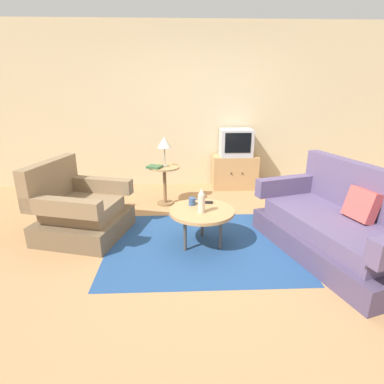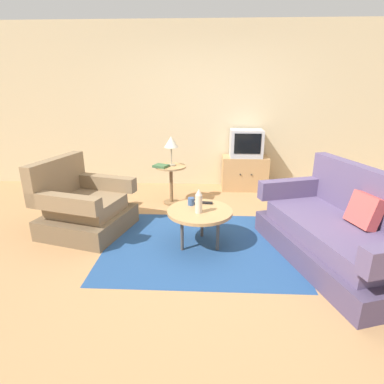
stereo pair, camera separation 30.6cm
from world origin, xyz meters
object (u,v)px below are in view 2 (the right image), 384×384
armchair (83,208)px  side_table (171,177)px  coffee_table (200,213)px  tv_stand (244,173)px  tv_remote_dark (205,203)px  book (161,166)px  vase (199,201)px  couch (340,234)px  mug (192,201)px  television (246,143)px  table_lamp (171,143)px

armchair → side_table: (0.98, 0.98, 0.12)m
coffee_table → side_table: bearing=109.5°
tv_stand → tv_remote_dark: bearing=-109.6°
book → vase: bearing=-42.7°
armchair → tv_remote_dark: (1.50, -0.13, 0.14)m
vase → couch: bearing=-7.2°
side_table → mug: size_ratio=4.85×
television → vase: television is taller
tv_stand → table_lamp: bearing=-148.0°
couch → side_table: bearing=33.5°
couch → vase: (-1.44, 0.18, 0.25)m
television → coffee_table: bearing=-109.2°
table_lamp → vase: 1.51m
tv_stand → mug: (-0.82, -1.91, 0.19)m
tv_stand → tv_remote_dark: 1.98m
table_lamp → book: size_ratio=1.75×
coffee_table → tv_stand: (0.72, 2.06, -0.11)m
television → vase: (-0.73, -2.13, -0.24)m
couch → tv_stand: size_ratio=2.56×
side_table → tv_stand: 1.40m
television → tv_remote_dark: bearing=-109.5°
armchair → table_lamp: 1.54m
table_lamp → book: table_lamp is taller
coffee_table → table_lamp: (-0.45, 1.33, 0.53)m
table_lamp → armchair: bearing=-135.0°
side_table → coffee_table: bearing=-70.5°
armchair → tv_remote_dark: 1.52m
coffee_table → tv_remote_dark: 0.21m
couch → book: couch is taller
armchair → tv_remote_dark: size_ratio=6.67×
coffee_table → mug: mug is taller
tv_stand → couch: bearing=-72.9°
vase → mug: 0.25m
table_lamp → vase: size_ratio=1.60×
side_table → vase: 1.46m
side_table → armchair: bearing=-135.2°
couch → coffee_table: (-1.43, 0.25, 0.09)m
couch → book: 2.53m
tv_stand → tv_remote_dark: tv_stand is taller
armchair → television: television is taller
coffee_table → book: bearing=115.9°
armchair → table_lamp: bearing=150.2°
couch → coffee_table: bearing=63.0°
armchair → vase: armchair is taller
vase → book: size_ratio=1.10×
couch → television: bearing=0.2°
couch → coffee_table: 1.45m
armchair → couch: couch is taller
coffee_table → side_table: (-0.46, 1.31, 0.02)m
armchair → coffee_table: size_ratio=1.57×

